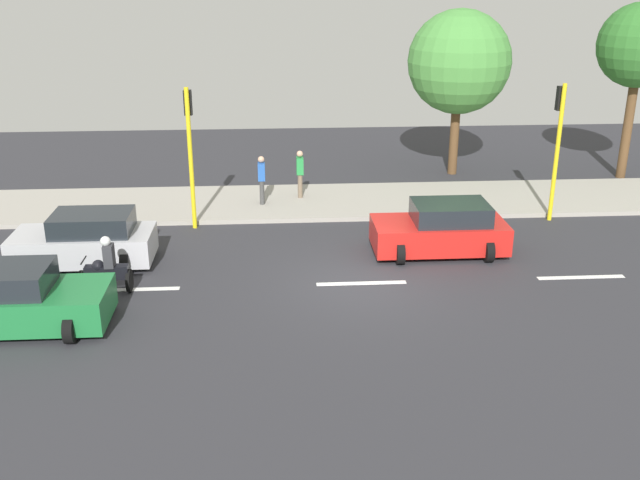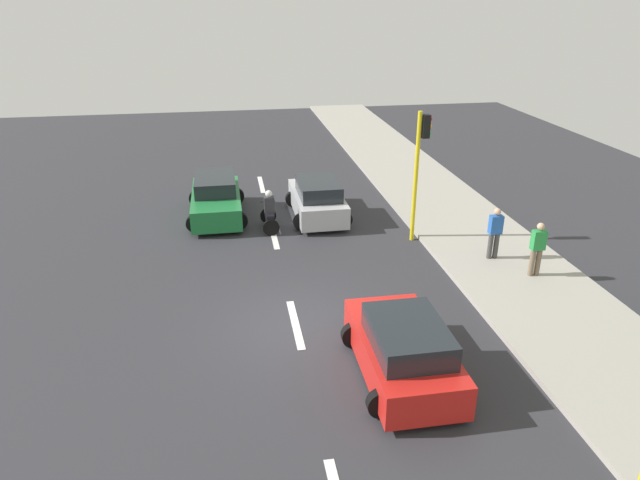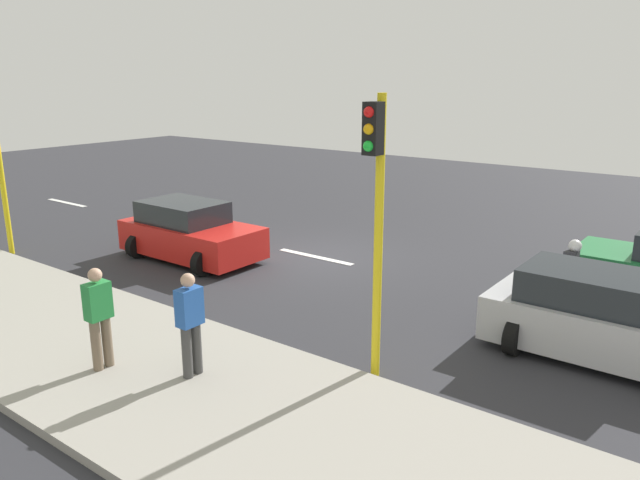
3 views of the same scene
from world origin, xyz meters
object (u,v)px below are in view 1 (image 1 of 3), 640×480
(pedestrian_near_signal, at_px, (262,178))
(street_tree_center, at_px, (640,47))
(motorcycle, at_px, (106,269))
(traffic_light_corner, at_px, (190,138))
(car_green, at_px, (12,300))
(car_silver, at_px, (86,241))
(pedestrian_by_tree, at_px, (300,172))
(traffic_light_midblock, at_px, (558,132))
(car_red, at_px, (441,230))
(street_tree_south, at_px, (459,62))

(pedestrian_near_signal, relative_size, street_tree_center, 0.25)
(pedestrian_near_signal, height_order, street_tree_center, street_tree_center)
(motorcycle, distance_m, traffic_light_corner, 5.72)
(car_green, xyz_separation_m, car_silver, (3.83, -0.79, -0.00))
(motorcycle, relative_size, traffic_light_corner, 0.34)
(pedestrian_by_tree, bearing_deg, car_green, 143.20)
(street_tree_center, bearing_deg, traffic_light_midblock, 135.57)
(car_red, bearing_deg, traffic_light_corner, 69.68)
(motorcycle, xyz_separation_m, pedestrian_by_tree, (7.50, -5.30, 0.42))
(car_silver, relative_size, street_tree_center, 0.57)
(pedestrian_by_tree, bearing_deg, pedestrian_near_signal, 117.32)
(traffic_light_corner, relative_size, traffic_light_midblock, 1.00)
(car_silver, relative_size, car_red, 1.00)
(pedestrian_by_tree, height_order, traffic_light_corner, traffic_light_corner)
(pedestrian_near_signal, bearing_deg, pedestrian_by_tree, -62.68)
(pedestrian_by_tree, bearing_deg, street_tree_south, -62.65)
(pedestrian_near_signal, bearing_deg, traffic_light_corner, 130.93)
(motorcycle, height_order, pedestrian_by_tree, pedestrian_by_tree)
(car_silver, height_order, car_red, same)
(car_red, bearing_deg, street_tree_south, -15.69)
(motorcycle, bearing_deg, street_tree_south, -47.17)
(street_tree_center, bearing_deg, pedestrian_near_signal, 101.69)
(pedestrian_by_tree, relative_size, street_tree_center, 0.25)
(car_silver, bearing_deg, car_red, -88.63)
(car_green, distance_m, pedestrian_by_tree, 11.75)
(car_green, distance_m, pedestrian_near_signal, 10.40)
(car_green, xyz_separation_m, motorcycle, (1.90, -1.74, -0.07))
(pedestrian_near_signal, bearing_deg, car_red, -131.28)
(car_red, relative_size, street_tree_south, 0.60)
(pedestrian_near_signal, bearing_deg, traffic_light_midblock, -101.10)
(car_red, relative_size, motorcycle, 2.52)
(car_red, distance_m, traffic_light_corner, 8.23)
(pedestrian_near_signal, bearing_deg, street_tree_south, -62.65)
(traffic_light_midblock, distance_m, street_tree_south, 6.33)
(traffic_light_midblock, distance_m, street_tree_center, 7.11)
(car_silver, xyz_separation_m, car_red, (0.24, -10.16, 0.00))
(car_green, bearing_deg, pedestrian_near_signal, -33.13)
(car_green, xyz_separation_m, traffic_light_corner, (6.83, -3.52, 2.22))
(street_tree_center, bearing_deg, pedestrian_by_tree, 99.90)
(motorcycle, xyz_separation_m, traffic_light_midblock, (4.93, -13.50, 2.29))
(motorcycle, bearing_deg, traffic_light_corner, -19.85)
(street_tree_center, xyz_separation_m, street_tree_south, (1.02, 6.60, -0.65))
(pedestrian_near_signal, relative_size, street_tree_south, 0.26)
(car_green, height_order, street_tree_south, street_tree_south)
(car_red, bearing_deg, street_tree_center, -49.94)
(motorcycle, height_order, traffic_light_corner, traffic_light_corner)
(car_silver, xyz_separation_m, traffic_light_corner, (3.00, -2.73, 2.22))
(motorcycle, height_order, street_tree_center, street_tree_center)
(car_red, height_order, street_tree_center, street_tree_center)
(car_red, relative_size, traffic_light_midblock, 0.86)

